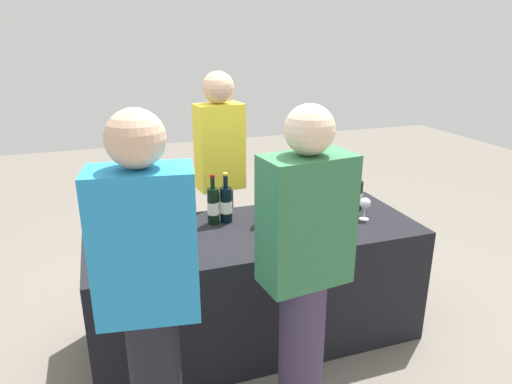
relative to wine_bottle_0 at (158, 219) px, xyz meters
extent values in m
plane|color=slate|center=(0.60, -0.09, -0.90)|extent=(12.00, 12.00, 0.00)
cube|color=black|center=(0.60, -0.09, -0.50)|extent=(2.09, 0.83, 0.78)
cylinder|color=black|center=(0.00, 0.00, 0.00)|extent=(0.07, 0.07, 0.22)
cylinder|color=black|center=(0.00, 0.00, 0.14)|extent=(0.03, 0.03, 0.08)
cylinder|color=gold|center=(0.00, 0.00, 0.19)|extent=(0.03, 0.03, 0.02)
cylinder|color=silver|center=(0.00, 0.00, -0.02)|extent=(0.07, 0.07, 0.08)
cylinder|color=black|center=(0.15, 0.00, 0.00)|extent=(0.07, 0.07, 0.23)
cylinder|color=black|center=(0.15, 0.00, 0.16)|extent=(0.03, 0.03, 0.08)
cylinder|color=gold|center=(0.15, 0.00, 0.20)|extent=(0.03, 0.03, 0.02)
cylinder|color=silver|center=(0.15, 0.00, -0.01)|extent=(0.07, 0.07, 0.08)
cylinder|color=black|center=(0.37, 0.09, 0.01)|extent=(0.08, 0.08, 0.24)
cylinder|color=black|center=(0.37, 0.09, 0.16)|extent=(0.03, 0.03, 0.08)
cylinder|color=maroon|center=(0.37, 0.09, 0.21)|extent=(0.03, 0.03, 0.02)
cylinder|color=silver|center=(0.37, 0.09, -0.01)|extent=(0.08, 0.08, 0.08)
cylinder|color=black|center=(0.45, 0.10, 0.00)|extent=(0.08, 0.08, 0.23)
cylinder|color=black|center=(0.45, 0.10, 0.16)|extent=(0.03, 0.03, 0.08)
cylinder|color=gold|center=(0.45, 0.10, 0.21)|extent=(0.03, 0.03, 0.02)
cylinder|color=silver|center=(0.45, 0.10, -0.01)|extent=(0.08, 0.08, 0.08)
cylinder|color=black|center=(0.68, -0.01, 0.00)|extent=(0.08, 0.08, 0.23)
cylinder|color=black|center=(0.68, -0.01, 0.15)|extent=(0.03, 0.03, 0.07)
cylinder|color=maroon|center=(0.68, -0.01, 0.20)|extent=(0.03, 0.03, 0.02)
cylinder|color=silver|center=(0.68, -0.01, -0.01)|extent=(0.08, 0.08, 0.08)
cylinder|color=black|center=(0.81, 0.09, 0.00)|extent=(0.08, 0.08, 0.23)
cylinder|color=black|center=(0.81, 0.09, 0.15)|extent=(0.03, 0.03, 0.08)
cylinder|color=maroon|center=(0.81, 0.09, 0.20)|extent=(0.03, 0.03, 0.02)
cylinder|color=silver|center=(0.81, 0.09, -0.01)|extent=(0.08, 0.08, 0.08)
cylinder|color=black|center=(0.99, -0.02, -0.01)|extent=(0.07, 0.07, 0.21)
cylinder|color=black|center=(0.99, -0.02, 0.14)|extent=(0.03, 0.03, 0.09)
cylinder|color=gold|center=(0.99, -0.02, 0.19)|extent=(0.03, 0.03, 0.02)
cylinder|color=silver|center=(0.99, -0.02, -0.02)|extent=(0.07, 0.07, 0.07)
cylinder|color=black|center=(1.38, 0.01, -0.01)|extent=(0.08, 0.08, 0.21)
cylinder|color=black|center=(1.38, 0.01, 0.13)|extent=(0.03, 0.03, 0.08)
cylinder|color=black|center=(1.38, 0.01, 0.18)|extent=(0.03, 0.03, 0.02)
cylinder|color=silver|center=(1.38, 0.01, -0.02)|extent=(0.08, 0.08, 0.07)
cylinder|color=silver|center=(0.64, -0.19, -0.11)|extent=(0.06, 0.06, 0.00)
cylinder|color=silver|center=(0.64, -0.19, -0.08)|extent=(0.01, 0.01, 0.06)
sphere|color=silver|center=(0.64, -0.19, -0.02)|extent=(0.07, 0.07, 0.07)
sphere|color=#590C19|center=(0.64, -0.19, -0.03)|extent=(0.04, 0.04, 0.04)
cylinder|color=silver|center=(0.78, -0.21, -0.11)|extent=(0.07, 0.07, 0.00)
cylinder|color=silver|center=(0.78, -0.21, -0.08)|extent=(0.01, 0.01, 0.06)
sphere|color=silver|center=(0.78, -0.21, -0.02)|extent=(0.06, 0.06, 0.06)
sphere|color=#590C19|center=(0.78, -0.21, -0.03)|extent=(0.03, 0.03, 0.03)
cylinder|color=silver|center=(0.88, -0.23, -0.11)|extent=(0.07, 0.07, 0.00)
cylinder|color=silver|center=(0.88, -0.23, -0.07)|extent=(0.01, 0.01, 0.08)
sphere|color=silver|center=(0.88, -0.23, 0.00)|extent=(0.07, 0.07, 0.07)
sphere|color=#590C19|center=(0.88, -0.23, -0.01)|extent=(0.04, 0.04, 0.04)
cylinder|color=silver|center=(1.12, -0.16, -0.11)|extent=(0.06, 0.06, 0.00)
cylinder|color=silver|center=(1.12, -0.16, -0.08)|extent=(0.01, 0.01, 0.06)
sphere|color=silver|center=(1.12, -0.16, -0.02)|extent=(0.06, 0.06, 0.06)
cylinder|color=silver|center=(1.33, -0.17, -0.11)|extent=(0.06, 0.06, 0.00)
cylinder|color=silver|center=(1.33, -0.17, -0.07)|extent=(0.01, 0.01, 0.08)
sphere|color=silver|center=(1.33, -0.17, 0.00)|extent=(0.07, 0.07, 0.07)
sphere|color=#590C19|center=(1.33, -0.17, -0.01)|extent=(0.04, 0.04, 0.04)
cylinder|color=silver|center=(-0.16, 0.09, -0.01)|extent=(0.19, 0.19, 0.20)
cylinder|color=#3F3351|center=(0.55, 0.60, -0.47)|extent=(0.19, 0.19, 0.85)
cube|color=yellow|center=(0.55, 0.60, 0.27)|extent=(0.36, 0.23, 0.63)
sphere|color=#D8AD8C|center=(0.55, 0.60, 0.70)|extent=(0.23, 0.23, 0.23)
cube|color=#268CCC|center=(-0.15, -0.90, 0.26)|extent=(0.44, 0.29, 0.63)
sphere|color=#D8AD8C|center=(-0.15, -0.90, 0.69)|extent=(0.23, 0.23, 0.23)
cylinder|color=#3F3351|center=(0.58, -0.85, -0.48)|extent=(0.23, 0.23, 0.83)
cube|color=#337247|center=(0.58, -0.85, 0.25)|extent=(0.44, 0.28, 0.62)
sphere|color=beige|center=(0.58, -0.85, 0.67)|extent=(0.22, 0.22, 0.22)
cube|color=white|center=(1.27, 0.83, -0.45)|extent=(0.61, 0.07, 0.90)
camera|label=1|loc=(-0.27, -2.62, 1.06)|focal=32.27mm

